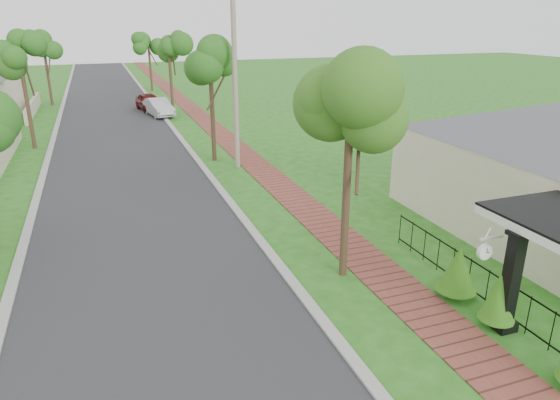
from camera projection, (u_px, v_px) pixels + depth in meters
ground at (309, 345)px, 11.25m from camera, size 160.00×160.00×0.00m
road at (120, 150)px, 27.94m from camera, size 7.00×120.00×0.02m
kerb_right at (185, 144)px, 29.11m from camera, size 0.30×120.00×0.10m
kerb_left at (49, 155)px, 26.77m from camera, size 0.30×120.00×0.10m
sidewalk at (228, 141)px, 29.95m from camera, size 1.50×120.00×0.03m
porch_post at (510, 287)px, 11.44m from camera, size 0.48×0.48×2.52m
picket_fence at (487, 286)px, 12.64m from camera, size 0.03×8.02×1.00m
street_trees at (108, 57)px, 32.47m from camera, size 10.70×37.65×5.89m
hedge_row at (513, 307)px, 11.29m from camera, size 0.92×4.74×1.92m
parked_car_red at (149, 102)px, 39.57m from camera, size 2.12×4.11×1.34m
parked_car_white at (159, 107)px, 37.30m from camera, size 2.04×4.09×1.29m
near_tree at (350, 116)px, 12.78m from camera, size 2.24×2.24×5.74m
utility_pole at (235, 76)px, 23.18m from camera, size 1.20×0.24×8.69m
station_clock at (485, 251)px, 11.35m from camera, size 0.65×0.13×0.55m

